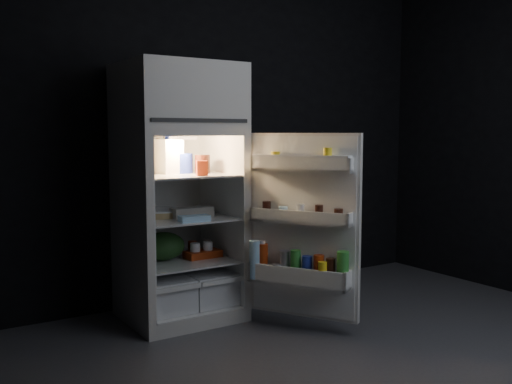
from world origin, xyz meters
TOP-DOWN VIEW (x-y plane):
  - floor at (0.00, 0.00)m, footprint 4.00×3.40m
  - wall_back at (0.00, 1.70)m, footprint 4.00×0.00m
  - refrigerator at (-0.59, 1.32)m, footprint 0.76×0.71m
  - fridge_door at (-0.02, 0.62)m, footprint 0.53×0.72m
  - milk_jug at (-0.63, 1.37)m, footprint 0.18×0.18m
  - mayo_jar at (-0.53, 1.33)m, footprint 0.14×0.14m
  - jam_jar at (-0.42, 1.27)m, footprint 0.12×0.12m
  - amber_bottle at (-0.85, 1.35)m, footprint 0.10×0.10m
  - small_carton at (-0.52, 1.07)m, footprint 0.09×0.07m
  - egg_carton at (-0.53, 1.22)m, footprint 0.30×0.12m
  - pie at (-0.69, 1.38)m, footprint 0.35×0.35m
  - flat_package at (-0.60, 1.04)m, footprint 0.21×0.12m
  - wrapped_pkg at (-0.35, 1.39)m, footprint 0.12×0.10m
  - produce_bag at (-0.71, 1.31)m, footprint 0.36×0.33m
  - yogurt_tray at (-0.44, 1.24)m, footprint 0.26×0.15m
  - small_can_red at (-0.43, 1.41)m, footprint 0.08×0.08m
  - small_can_silver at (-0.31, 1.43)m, footprint 0.09×0.09m

SIDE VIEW (x-z plane):
  - floor at x=0.00m, z-range 0.00..0.00m
  - yogurt_tray at x=-0.44m, z-range 0.43..0.48m
  - small_can_red at x=-0.43m, z-range 0.43..0.52m
  - small_can_silver at x=-0.31m, z-range 0.43..0.52m
  - produce_bag at x=-0.71m, z-range 0.43..0.62m
  - fridge_door at x=-0.02m, z-range 0.07..1.29m
  - pie at x=-0.69m, z-range 0.73..0.77m
  - flat_package at x=-0.60m, z-range 0.73..0.77m
  - wrapped_pkg at x=-0.35m, z-range 0.73..0.78m
  - egg_carton at x=-0.53m, z-range 0.73..0.80m
  - refrigerator at x=-0.59m, z-range 0.07..1.85m
  - small_carton at x=-0.52m, z-range 1.03..1.13m
  - jam_jar at x=-0.42m, z-range 1.03..1.16m
  - mayo_jar at x=-0.53m, z-range 1.03..1.17m
  - amber_bottle at x=-0.85m, z-range 1.03..1.25m
  - milk_jug at x=-0.63m, z-range 1.03..1.27m
  - wall_back at x=0.00m, z-range 0.00..2.70m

